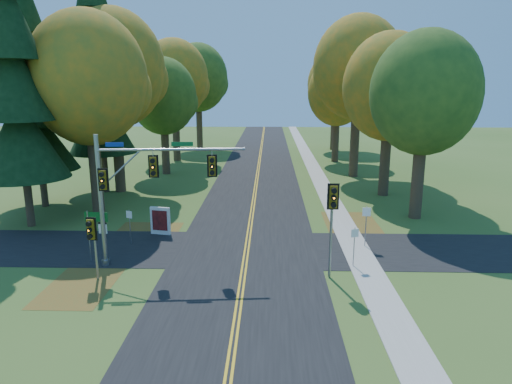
{
  "coord_description": "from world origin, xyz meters",
  "views": [
    {
      "loc": [
        1.27,
        -22.46,
        9.1
      ],
      "look_at": [
        0.51,
        2.64,
        3.2
      ],
      "focal_mm": 32.0,
      "sensor_mm": 36.0,
      "label": 1
    }
  ],
  "objects_px": {
    "route_sign_cluster": "(97,226)",
    "info_kiosk": "(160,221)",
    "traffic_mast": "(137,183)",
    "east_signal_pole": "(333,207)"
  },
  "relations": [
    {
      "from": "info_kiosk",
      "to": "east_signal_pole",
      "type": "bearing_deg",
      "value": -22.4
    },
    {
      "from": "route_sign_cluster",
      "to": "info_kiosk",
      "type": "distance_m",
      "value": 5.12
    },
    {
      "from": "route_sign_cluster",
      "to": "east_signal_pole",
      "type": "bearing_deg",
      "value": -3.04
    },
    {
      "from": "traffic_mast",
      "to": "east_signal_pole",
      "type": "bearing_deg",
      "value": -13.87
    },
    {
      "from": "traffic_mast",
      "to": "info_kiosk",
      "type": "xyz_separation_m",
      "value": [
        -0.14,
        4.92,
        -3.48
      ]
    },
    {
      "from": "route_sign_cluster",
      "to": "traffic_mast",
      "type": "bearing_deg",
      "value": -4.01
    },
    {
      "from": "east_signal_pole",
      "to": "info_kiosk",
      "type": "xyz_separation_m",
      "value": [
        -9.7,
        6.44,
        -2.7
      ]
    },
    {
      "from": "east_signal_pole",
      "to": "route_sign_cluster",
      "type": "distance_m",
      "value": 12.2
    },
    {
      "from": "traffic_mast",
      "to": "info_kiosk",
      "type": "distance_m",
      "value": 6.03
    },
    {
      "from": "traffic_mast",
      "to": "east_signal_pole",
      "type": "xyz_separation_m",
      "value": [
        9.56,
        -1.52,
        -0.78
      ]
    }
  ]
}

